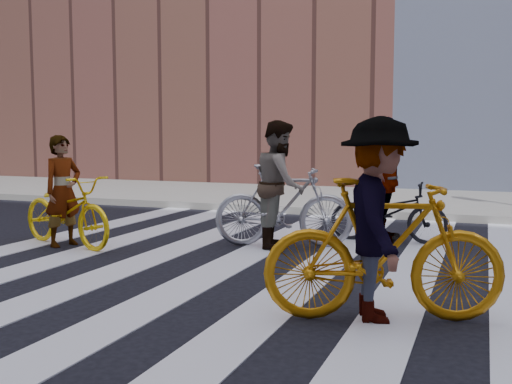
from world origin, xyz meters
The scene contains 11 objects.
ground centered at (0.00, 0.00, 0.00)m, with size 100.00×100.00×0.00m, color black.
sidewalk_far centered at (0.00, 7.50, 0.07)m, with size 100.00×5.00×0.15m, color gray.
zebra_crosswalk centered at (0.00, 0.00, 0.01)m, with size 8.25×10.00×0.01m.
bike_yellow_left centered at (-3.27, 0.52, 0.52)m, with size 0.69×1.97×1.03m, color yellow.
bike_silver_mid centered at (-0.30, 1.59, 0.60)m, with size 0.56×2.00×1.20m, color #ACACB6.
bike_yellow_right centered at (1.60, -1.37, 0.63)m, with size 0.59×2.09×1.25m, color #CC7C0B.
bike_dark_rear centered at (1.05, 2.51, 0.46)m, with size 0.61×1.74×0.92m, color black.
rider_left centered at (-3.32, 0.52, 0.81)m, with size 0.59×0.39×1.61m, color slate.
rider_mid centered at (-0.35, 1.59, 0.91)m, with size 0.89×0.69×1.82m, color slate.
rider_right centered at (1.55, -1.37, 0.89)m, with size 1.15×0.66×1.78m, color slate.
rider_rear centered at (1.00, 2.51, 0.94)m, with size 1.11×0.46×1.89m, color slate.
Camera 1 is at (2.40, -6.54, 1.63)m, focal length 42.00 mm.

